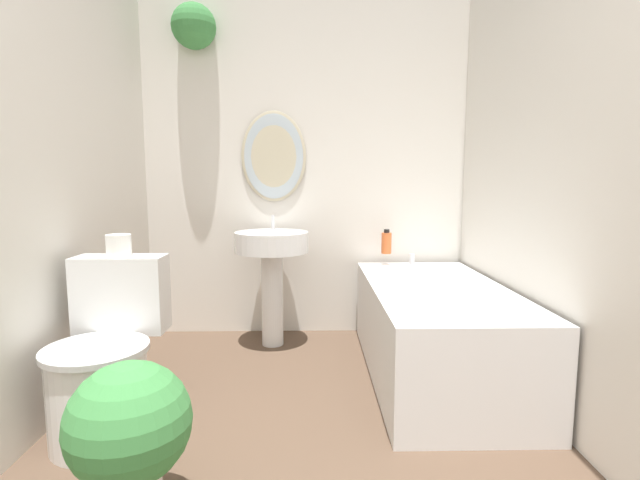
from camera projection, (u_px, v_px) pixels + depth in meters
wall_back at (298, 155)px, 3.24m from camera, size 2.34×0.29×2.40m
wall_left at (8, 150)px, 1.80m from camera, size 0.06×2.96×2.40m
wall_right at (588, 151)px, 1.84m from camera, size 0.06×2.96×2.40m
toilet at (105, 363)px, 1.98m from camera, size 0.42×0.57×0.74m
pedestal_sink at (272, 259)px, 3.02m from camera, size 0.48×0.48×0.86m
bathtub at (436, 328)px, 2.57m from camera, size 0.73×1.48×0.59m
shampoo_bottle at (386, 242)px, 3.17m from camera, size 0.07×0.07×0.17m
potted_plant at (130, 429)px, 1.45m from camera, size 0.39×0.39×0.52m
toilet_paper_roll at (119, 245)px, 2.12m from camera, size 0.11×0.11×0.10m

